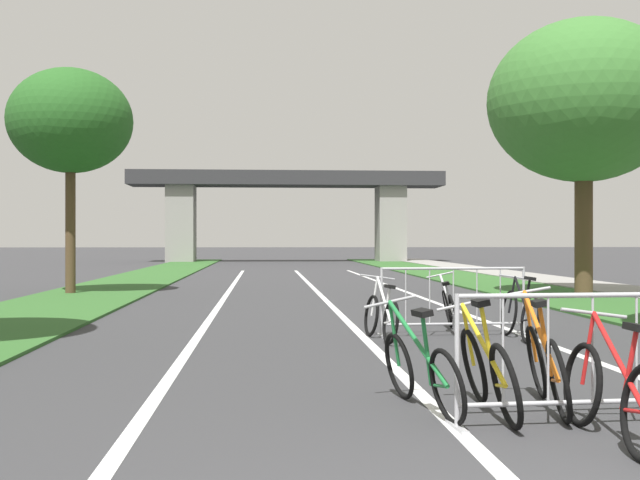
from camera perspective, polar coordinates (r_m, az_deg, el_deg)
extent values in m
cube|color=#2D5B26|center=(27.72, -13.48, -2.97)|extent=(2.96, 59.40, 0.05)
cube|color=#2D5B26|center=(28.36, 11.31, -2.90)|extent=(2.96, 59.40, 0.05)
cube|color=gray|center=(29.16, 16.29, -2.79)|extent=(2.27, 59.40, 0.08)
cube|color=silver|center=(20.30, 0.16, -4.12)|extent=(0.14, 34.36, 0.01)
cube|color=silver|center=(20.64, 7.10, -4.05)|extent=(0.14, 34.36, 0.01)
cube|color=silver|center=(20.27, -6.91, -4.13)|extent=(0.14, 34.36, 0.01)
cube|color=#2D2D30|center=(52.28, -2.42, 4.43)|extent=(20.63, 3.24, 0.94)
cube|color=gray|center=(52.40, -10.03, 1.16)|extent=(1.81, 2.40, 5.02)
cube|color=gray|center=(52.79, 5.13, 1.15)|extent=(1.81, 2.40, 5.02)
cylinder|color=#4C3823|center=(22.03, -17.63, 0.64)|extent=(0.27, 0.27, 3.42)
ellipsoid|color=#23561E|center=(22.26, -17.63, 8.24)|extent=(3.29, 3.29, 2.79)
cylinder|color=#4C3823|center=(21.09, 18.56, 0.35)|extent=(0.45, 0.45, 3.19)
ellipsoid|color=#38702D|center=(21.38, 18.56, 9.53)|extent=(4.85, 4.85, 4.12)
cylinder|color=#ADADB2|center=(6.27, 9.90, -8.66)|extent=(0.04, 0.04, 1.05)
cube|color=#ADADB2|center=(6.36, 9.90, -13.20)|extent=(0.09, 0.44, 0.03)
cylinder|color=#ADADB2|center=(6.63, 19.15, -3.79)|extent=(2.23, 0.17, 0.04)
cylinder|color=#ADADB2|center=(6.74, 19.15, -11.02)|extent=(2.23, 0.17, 0.04)
cylinder|color=#ADADB2|center=(6.37, 13.11, -7.69)|extent=(0.02, 0.02, 0.87)
cylinder|color=#ADADB2|center=(6.51, 16.20, -7.53)|extent=(0.02, 0.02, 0.87)
cylinder|color=#ADADB2|center=(6.67, 19.15, -7.35)|extent=(0.02, 0.02, 0.87)
cylinder|color=#ADADB2|center=(6.84, 21.95, -7.16)|extent=(0.02, 0.02, 0.87)
cylinder|color=#ADADB2|center=(11.99, 4.49, -4.50)|extent=(0.04, 0.04, 1.05)
cube|color=#ADADB2|center=(12.04, 4.49, -6.92)|extent=(0.08, 0.44, 0.03)
cylinder|color=#ADADB2|center=(12.59, 14.54, -4.28)|extent=(0.04, 0.04, 1.05)
cube|color=#ADADB2|center=(12.64, 14.53, -6.59)|extent=(0.08, 0.44, 0.03)
cylinder|color=#ADADB2|center=(12.21, 9.64, -2.04)|extent=(2.23, 0.12, 0.04)
cylinder|color=#ADADB2|center=(12.27, 9.64, -6.01)|extent=(2.23, 0.12, 0.04)
cylinder|color=#ADADB2|center=(12.06, 6.23, -4.05)|extent=(0.02, 0.02, 0.87)
cylinder|color=#ADADB2|center=(12.14, 7.95, -4.02)|extent=(0.02, 0.02, 0.87)
cylinder|color=#ADADB2|center=(12.24, 9.64, -3.99)|extent=(0.02, 0.02, 0.87)
cylinder|color=#ADADB2|center=(12.34, 11.30, -3.95)|extent=(0.02, 0.02, 0.87)
cylinder|color=#ADADB2|center=(12.46, 12.93, -3.92)|extent=(0.02, 0.02, 0.87)
torus|color=black|center=(6.65, 16.90, -9.75)|extent=(0.28, 0.70, 0.68)
torus|color=black|center=(7.62, 15.41, -8.50)|extent=(0.28, 0.70, 0.68)
cylinder|color=orange|center=(7.05, 15.67, -6.53)|extent=(0.08, 0.98, 0.68)
cylinder|color=orange|center=(6.87, 16.02, -7.11)|extent=(0.17, 0.10, 0.66)
cylinder|color=orange|center=(6.81, 16.67, -9.73)|extent=(0.09, 0.32, 0.08)
cylinder|color=orange|center=(7.54, 15.00, -6.10)|extent=(0.16, 0.07, 0.65)
cube|color=black|center=(6.80, 15.58, -4.43)|extent=(0.15, 0.25, 0.07)
cylinder|color=#99999E|center=(7.48, 14.59, -3.66)|extent=(0.47, 0.11, 0.11)
torus|color=black|center=(6.32, 13.30, -10.28)|extent=(0.20, 0.69, 0.68)
torus|color=black|center=(7.28, 11.09, -8.91)|extent=(0.20, 0.69, 0.68)
cylinder|color=gold|center=(6.72, 11.68, -7.29)|extent=(0.14, 0.98, 0.59)
cylinder|color=gold|center=(6.53, 12.08, -7.38)|extent=(0.19, 0.11, 0.68)
cylinder|color=gold|center=(6.48, 12.95, -10.25)|extent=(0.05, 0.33, 0.08)
cylinder|color=gold|center=(7.20, 10.68, -6.79)|extent=(0.16, 0.09, 0.56)
cube|color=black|center=(6.44, 11.55, -4.46)|extent=(0.11, 0.24, 0.07)
cylinder|color=#99999E|center=(7.14, 10.27, -4.63)|extent=(0.47, 0.04, 0.12)
torus|color=black|center=(6.62, 18.47, -9.88)|extent=(0.14, 0.66, 0.66)
cylinder|color=red|center=(6.11, 20.75, -8.04)|extent=(0.11, 0.99, 0.60)
cylinder|color=red|center=(5.94, 21.51, -8.68)|extent=(0.12, 0.12, 0.59)
cylinder|color=red|center=(5.86, 21.76, -11.43)|extent=(0.04, 0.33, 0.08)
cylinder|color=red|center=(6.57, 18.84, -7.47)|extent=(0.12, 0.09, 0.57)
cube|color=black|center=(5.89, 21.98, -5.91)|extent=(0.11, 0.24, 0.06)
cylinder|color=#99999E|center=(6.53, 19.22, -5.03)|extent=(0.53, 0.03, 0.09)
torus|color=black|center=(11.09, 5.14, -5.94)|extent=(0.22, 0.65, 0.64)
torus|color=black|center=(12.02, 3.75, -5.48)|extent=(0.22, 0.65, 0.64)
cylinder|color=silver|center=(11.52, 4.64, -4.26)|extent=(0.09, 0.95, 0.62)
cylinder|color=silver|center=(11.34, 4.86, -4.71)|extent=(0.13, 0.11, 0.54)
cylinder|color=silver|center=(11.24, 4.88, -5.99)|extent=(0.08, 0.32, 0.07)
cylinder|color=silver|center=(11.98, 3.97, -4.09)|extent=(0.13, 0.08, 0.59)
cube|color=black|center=(11.30, 5.09, -3.38)|extent=(0.14, 0.25, 0.06)
cylinder|color=#99999E|center=(11.95, 4.18, -2.69)|extent=(0.54, 0.11, 0.10)
torus|color=black|center=(12.24, 9.67, -5.37)|extent=(0.26, 0.66, 0.64)
torus|color=black|center=(13.29, 9.21, -4.94)|extent=(0.26, 0.66, 0.64)
cylinder|color=#B7B7BC|center=(12.71, 9.17, -3.88)|extent=(0.06, 1.04, 0.60)
cylinder|color=#B7B7BC|center=(12.52, 9.33, -4.29)|extent=(0.17, 0.11, 0.52)
cylinder|color=#B7B7BC|center=(12.41, 9.62, -5.40)|extent=(0.09, 0.34, 0.07)
cylinder|color=#B7B7BC|center=(13.24, 8.95, -3.73)|extent=(0.17, 0.07, 0.58)
cube|color=black|center=(12.46, 9.09, -3.13)|extent=(0.14, 0.25, 0.07)
cylinder|color=#99999E|center=(13.20, 8.70, -2.50)|extent=(0.46, 0.09, 0.12)
torus|color=black|center=(6.38, 9.23, -10.46)|extent=(0.27, 0.64, 0.62)
torus|color=black|center=(7.35, 5.75, -9.06)|extent=(0.27, 0.64, 0.62)
cylinder|color=#1E7238|center=(6.77, 7.01, -7.30)|extent=(0.35, 1.01, 0.63)
cylinder|color=#1E7238|center=(6.59, 7.74, -7.84)|extent=(0.15, 0.15, 0.62)
cylinder|color=#1E7238|center=(6.54, 8.63, -10.40)|extent=(0.09, 0.35, 0.07)
cylinder|color=#1E7238|center=(7.27, 5.41, -6.80)|extent=(0.14, 0.11, 0.60)
cube|color=black|center=(6.50, 7.41, -5.25)|extent=(0.15, 0.26, 0.07)
cylinder|color=#99999E|center=(7.19, 5.06, -4.49)|extent=(0.49, 0.12, 0.12)
torus|color=black|center=(11.50, 14.97, -5.57)|extent=(0.15, 0.70, 0.70)
torus|color=black|center=(12.43, 13.52, -5.15)|extent=(0.15, 0.70, 0.70)
cylinder|color=black|center=(11.93, 14.44, -4.05)|extent=(0.13, 0.95, 0.58)
cylinder|color=black|center=(11.76, 14.71, -4.20)|extent=(0.14, 0.12, 0.62)
cylinder|color=black|center=(11.65, 14.71, -5.63)|extent=(0.03, 0.32, 0.08)
cylinder|color=black|center=(12.40, 13.73, -3.89)|extent=(0.12, 0.09, 0.56)
cube|color=black|center=(11.72, 14.97, -2.71)|extent=(0.11, 0.24, 0.06)
cylinder|color=#99999E|center=(12.37, 13.94, -2.63)|extent=(0.50, 0.03, 0.10)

